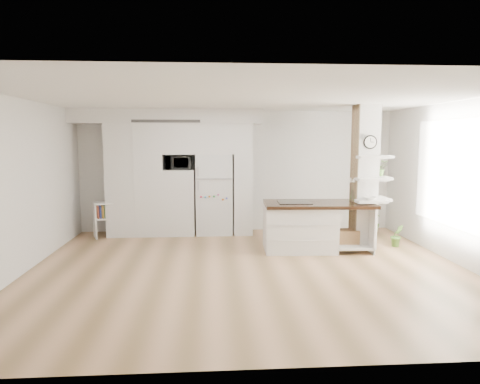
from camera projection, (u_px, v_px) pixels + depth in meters
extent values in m
cube|color=tan|center=(248.00, 269.00, 6.86)|extent=(7.00, 6.00, 0.01)
cube|color=white|center=(249.00, 98.00, 6.52)|extent=(7.00, 6.00, 0.04)
cube|color=silver|center=(237.00, 171.00, 9.66)|extent=(7.00, 0.04, 2.70)
cube|color=silver|center=(279.00, 223.00, 3.72)|extent=(7.00, 0.04, 2.70)
cube|color=silver|center=(18.00, 187.00, 6.46)|extent=(0.04, 6.00, 2.70)
cube|color=silver|center=(463.00, 184.00, 6.93)|extent=(0.04, 6.00, 2.70)
cube|color=white|center=(136.00, 180.00, 9.21)|extent=(1.20, 0.65, 2.40)
cube|color=white|center=(180.00, 202.00, 9.33)|extent=(0.65, 0.65, 1.42)
cube|color=white|center=(179.00, 139.00, 9.16)|extent=(0.65, 0.65, 0.65)
cube|color=white|center=(214.00, 139.00, 9.22)|extent=(0.85, 0.65, 0.65)
cube|color=white|center=(242.00, 179.00, 9.36)|extent=(0.40, 0.65, 2.40)
cube|color=silver|center=(167.00, 117.00, 9.07)|extent=(4.00, 0.70, 0.30)
cube|color=#262626|center=(166.00, 121.00, 8.74)|extent=(1.40, 0.04, 0.06)
cube|color=white|center=(214.00, 194.00, 9.37)|extent=(0.78, 0.66, 1.75)
cube|color=#B2B2B7|center=(214.00, 179.00, 8.99)|extent=(0.78, 0.01, 0.03)
cube|color=silver|center=(365.00, 178.00, 8.03)|extent=(0.40, 0.40, 2.70)
cube|color=tan|center=(354.00, 178.00, 8.02)|extent=(0.02, 0.40, 2.70)
cube|color=tan|center=(361.00, 177.00, 8.24)|extent=(0.40, 0.02, 2.70)
cylinder|color=black|center=(370.00, 142.00, 7.75)|extent=(0.25, 0.03, 0.25)
cylinder|color=white|center=(370.00, 142.00, 7.73)|extent=(0.21, 0.01, 0.21)
plane|color=white|center=(452.00, 173.00, 7.20)|extent=(0.00, 2.40, 2.40)
cylinder|color=white|center=(353.00, 136.00, 6.86)|extent=(0.12, 0.12, 0.10)
cube|color=white|center=(299.00, 228.00, 8.00)|extent=(1.34, 0.91, 0.84)
cube|color=white|center=(349.00, 244.00, 8.06)|extent=(0.74, 0.89, 0.04)
cube|color=white|center=(368.00, 228.00, 8.03)|extent=(0.07, 0.85, 0.84)
cube|color=#311F0E|center=(319.00, 204.00, 7.95)|extent=(2.05, 1.05, 0.06)
cube|color=black|center=(294.00, 202.00, 7.94)|extent=(0.63, 0.53, 0.01)
cube|color=#B08055|center=(347.00, 236.00, 8.04)|extent=(0.42, 0.32, 0.25)
cylinder|color=white|center=(355.00, 196.00, 8.05)|extent=(0.12, 0.12, 0.22)
cube|color=white|center=(95.00, 221.00, 8.97)|extent=(0.16, 0.35, 0.75)
cube|color=white|center=(124.00, 218.00, 9.23)|extent=(0.16, 0.35, 0.75)
cube|color=white|center=(109.00, 203.00, 9.06)|extent=(0.72, 0.57, 0.03)
cube|color=white|center=(110.00, 218.00, 9.10)|extent=(0.69, 0.56, 0.03)
sphere|color=white|center=(114.00, 228.00, 9.16)|extent=(0.36, 0.36, 0.36)
imported|color=#4F8133|center=(397.00, 235.00, 8.28)|extent=(0.25, 0.21, 0.44)
imported|color=#4F8133|center=(373.00, 222.00, 9.50)|extent=(0.33, 0.33, 0.50)
imported|color=#2D2D2D|center=(179.00, 163.00, 9.18)|extent=(0.54, 0.37, 0.30)
imported|color=#4F8133|center=(380.00, 168.00, 8.13)|extent=(0.27, 0.23, 0.30)
imported|color=white|center=(370.00, 198.00, 7.78)|extent=(0.22, 0.22, 0.05)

